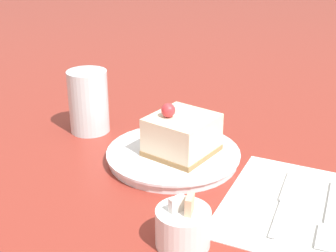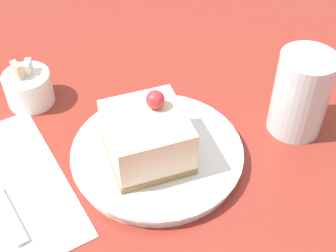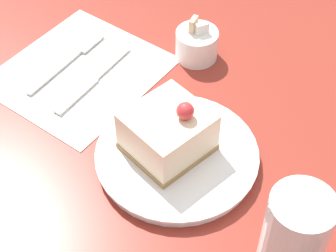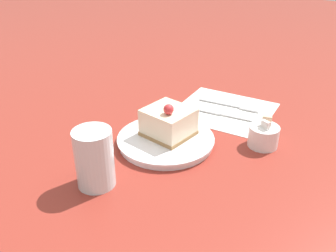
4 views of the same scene
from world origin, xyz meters
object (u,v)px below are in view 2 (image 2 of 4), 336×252
object	(u,v)px
cake_slice	(147,136)
knife	(1,199)
plate	(157,154)
drinking_glass	(301,94)
sugar_bowl	(28,88)

from	to	relation	value
cake_slice	knife	world-z (taller)	cake_slice
plate	knife	world-z (taller)	plate
knife	drinking_glass	xyz separation A→B (m)	(0.38, -0.04, 0.05)
sugar_bowl	drinking_glass	bearing A→B (deg)	-32.67
cake_slice	drinking_glass	world-z (taller)	drinking_glass
knife	plate	bearing A→B (deg)	-13.37
sugar_bowl	drinking_glass	size ratio (longest dim) A/B	0.61
knife	sugar_bowl	bearing A→B (deg)	56.86
knife	drinking_glass	world-z (taller)	drinking_glass
cake_slice	sugar_bowl	distance (m)	0.21
cake_slice	knife	size ratio (longest dim) A/B	0.62
knife	drinking_glass	size ratio (longest dim) A/B	1.51
cake_slice	knife	bearing A→B (deg)	179.79
plate	knife	distance (m)	0.19
cake_slice	drinking_glass	size ratio (longest dim) A/B	0.93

